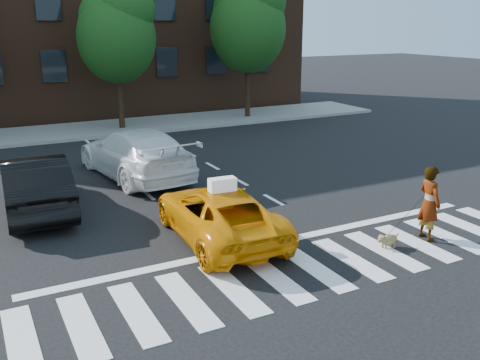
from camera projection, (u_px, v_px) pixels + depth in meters
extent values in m
plane|color=black|center=(314.00, 268.00, 11.67)|extent=(120.00, 120.00, 0.00)
cube|color=silver|center=(314.00, 268.00, 11.67)|extent=(13.00, 2.40, 0.01)
cube|color=silver|center=(276.00, 242.00, 13.03)|extent=(12.00, 0.30, 0.01)
cube|color=slate|center=(110.00, 128.00, 26.52)|extent=(30.00, 4.00, 0.15)
cube|color=#472819|center=(70.00, 6.00, 31.19)|extent=(26.00, 10.00, 12.00)
cylinder|color=black|center=(120.00, 94.00, 25.83)|extent=(0.28, 0.28, 3.55)
ellipsoid|color=#11360E|center=(117.00, 38.00, 25.07)|extent=(3.69, 3.69, 4.25)
sphere|color=#11360E|center=(125.00, 10.00, 24.72)|extent=(2.84, 2.84, 2.84)
sphere|color=#11360E|center=(107.00, 18.00, 24.87)|extent=(2.56, 2.56, 2.56)
cylinder|color=black|center=(248.00, 84.00, 28.89)|extent=(0.28, 0.28, 3.85)
ellipsoid|color=#11360E|center=(248.00, 29.00, 28.07)|extent=(4.00, 4.00, 4.60)
sphere|color=#11360E|center=(257.00, 1.00, 27.68)|extent=(3.08, 3.08, 3.08)
sphere|color=#11360E|center=(240.00, 9.00, 27.84)|extent=(2.77, 2.77, 2.77)
imported|color=orange|center=(219.00, 214.00, 13.12)|extent=(2.38, 4.73, 1.28)
imported|color=black|center=(35.00, 184.00, 14.97)|extent=(1.89, 4.93, 1.60)
imported|color=silver|center=(135.00, 153.00, 18.30)|extent=(3.03, 6.03, 1.68)
imported|color=#999999|center=(429.00, 203.00, 13.00)|extent=(0.52, 0.72, 1.86)
ellipsoid|color=#946B4B|center=(389.00, 240.00, 12.67)|extent=(0.46, 0.25, 0.26)
sphere|color=#946B4B|center=(382.00, 239.00, 12.55)|extent=(0.19, 0.19, 0.19)
sphere|color=#946B4B|center=(379.00, 241.00, 12.53)|extent=(0.09, 0.09, 0.09)
cylinder|color=#946B4B|center=(397.00, 235.00, 12.75)|extent=(0.13, 0.04, 0.11)
sphere|color=#946B4B|center=(380.00, 236.00, 12.59)|extent=(0.07, 0.07, 0.07)
sphere|color=#946B4B|center=(384.00, 238.00, 12.48)|extent=(0.07, 0.07, 0.07)
cylinder|color=#946B4B|center=(386.00, 247.00, 12.60)|extent=(0.05, 0.05, 0.12)
cylinder|color=#946B4B|center=(383.00, 245.00, 12.70)|extent=(0.05, 0.05, 0.12)
cylinder|color=#946B4B|center=(395.00, 245.00, 12.72)|extent=(0.05, 0.05, 0.12)
cylinder|color=#946B4B|center=(391.00, 243.00, 12.82)|extent=(0.05, 0.05, 0.12)
cube|color=white|center=(222.00, 185.00, 12.72)|extent=(0.66, 0.31, 0.32)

